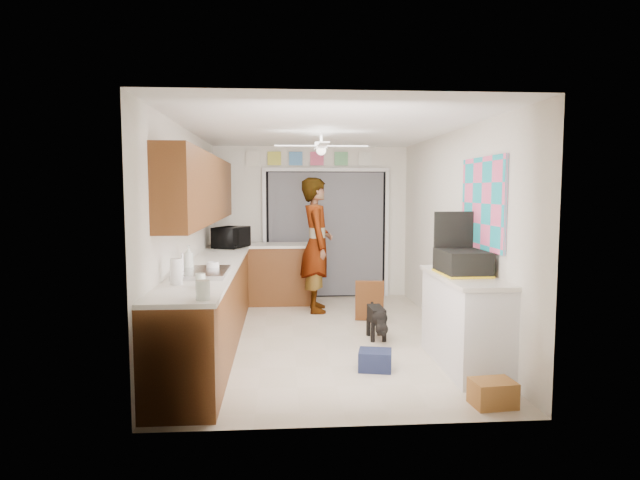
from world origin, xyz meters
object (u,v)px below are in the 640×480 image
object	(u,v)px
cup	(213,267)
suitcase	(462,262)
man	(317,245)
dog	(376,321)
navy_crate	(375,360)
cardboard_box	(493,393)
microwave	(231,237)
paper_towel_roll	(176,272)
soap_bottle	(189,258)

from	to	relation	value
cup	suitcase	world-z (taller)	suitcase
man	dog	bearing A→B (deg)	-159.54
navy_crate	man	size ratio (longest dim) A/B	0.16
dog	navy_crate	bearing A→B (deg)	-102.25
navy_crate	suitcase	bearing A→B (deg)	4.86
suitcase	dog	xyz separation A→B (m)	(-0.68, 1.04, -0.84)
cardboard_box	microwave	bearing A→B (deg)	123.66
paper_towel_roll	navy_crate	xyz separation A→B (m)	(1.87, 0.30, -0.96)
cardboard_box	dog	distance (m)	2.16
man	dog	size ratio (longest dim) A/B	3.55
soap_bottle	paper_towel_roll	size ratio (longest dim) A/B	1.17
paper_towel_roll	man	world-z (taller)	man
navy_crate	soap_bottle	bearing A→B (deg)	165.46
suitcase	navy_crate	size ratio (longest dim) A/B	1.77
paper_towel_roll	navy_crate	bearing A→B (deg)	9.11
cup	dog	size ratio (longest dim) A/B	0.24
navy_crate	man	bearing A→B (deg)	98.76
microwave	navy_crate	xyz separation A→B (m)	(1.66, -2.77, -0.99)
cardboard_box	man	distance (m)	3.91
soap_bottle	microwave	bearing A→B (deg)	84.25
cardboard_box	navy_crate	size ratio (longest dim) A/B	1.08
microwave	suitcase	distance (m)	3.71
suitcase	navy_crate	xyz separation A→B (m)	(-0.89, -0.08, -0.96)
navy_crate	cup	bearing A→B (deg)	165.18
microwave	dog	size ratio (longest dim) A/B	1.00
microwave	suitcase	size ratio (longest dim) A/B	0.97
paper_towel_roll	suitcase	size ratio (longest dim) A/B	0.41
paper_towel_roll	navy_crate	size ratio (longest dim) A/B	0.73
soap_bottle	dog	distance (m)	2.35
microwave	cup	xyz separation A→B (m)	(0.02, -2.34, -0.10)
cup	man	distance (m)	2.54
paper_towel_roll	man	bearing A→B (deg)	63.74
dog	paper_towel_roll	bearing A→B (deg)	-147.38
soap_bottle	man	distance (m)	2.62
microwave	cup	size ratio (longest dim) A/B	4.21
cardboard_box	man	bearing A→B (deg)	108.80
cup	man	bearing A→B (deg)	61.09
soap_bottle	navy_crate	size ratio (longest dim) A/B	0.85
soap_bottle	cup	size ratio (longest dim) A/B	2.09
paper_towel_roll	dog	size ratio (longest dim) A/B	0.42
cup	navy_crate	bearing A→B (deg)	-14.82
microwave	suitcase	xyz separation A→B (m)	(2.55, -2.69, -0.03)
cup	dog	world-z (taller)	cup
microwave	cardboard_box	distance (m)	4.58
man	navy_crate	bearing A→B (deg)	-172.62
paper_towel_roll	dog	bearing A→B (deg)	34.20
cardboard_box	dog	world-z (taller)	dog
dog	microwave	bearing A→B (deg)	136.86
soap_bottle	dog	world-z (taller)	soap_bottle
cup	navy_crate	size ratio (longest dim) A/B	0.41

